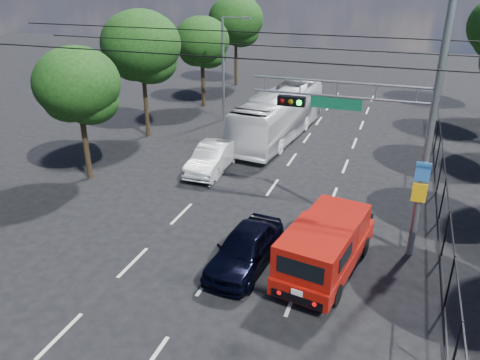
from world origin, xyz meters
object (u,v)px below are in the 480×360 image
at_px(signal_mast, 394,116).
at_px(white_bus, 279,115).
at_px(navy_hatchback, 245,248).
at_px(red_pickup, 326,245).
at_px(white_van, 212,158).

xyz_separation_m(signal_mast, white_bus, (-7.05, 11.49, -3.75)).
bearing_deg(signal_mast, navy_hatchback, -147.16).
bearing_deg(signal_mast, red_pickup, -126.20).
height_order(navy_hatchback, white_van, navy_hatchback).
bearing_deg(red_pickup, navy_hatchback, -167.55).
bearing_deg(white_van, signal_mast, -30.27).
height_order(signal_mast, navy_hatchback, signal_mast).
bearing_deg(navy_hatchback, signal_mast, 37.44).
bearing_deg(navy_hatchback, white_van, 124.77).
relative_size(navy_hatchback, white_van, 0.97).
bearing_deg(white_van, navy_hatchback, -60.68).
distance_m(red_pickup, navy_hatchback, 2.83).
bearing_deg(signal_mast, white_bus, 121.54).
distance_m(white_bus, white_van, 6.77).
relative_size(signal_mast, white_van, 2.15).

